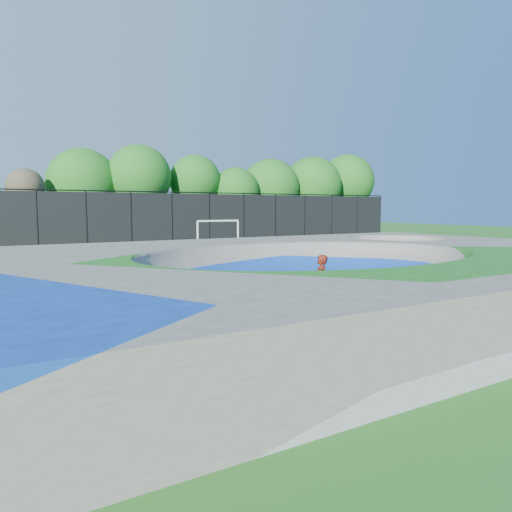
{
  "coord_description": "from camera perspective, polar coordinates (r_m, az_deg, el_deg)",
  "views": [
    {
      "loc": [
        -8.46,
        -11.24,
        2.83
      ],
      "look_at": [
        -0.25,
        3.0,
        1.1
      ],
      "focal_mm": 32.0,
      "sensor_mm": 36.0,
      "label": 1
    }
  ],
  "objects": [
    {
      "name": "ground",
      "position": [
        14.35,
        6.88,
        -5.41
      ],
      "size": [
        120.0,
        120.0,
        0.0
      ],
      "primitive_type": "plane",
      "color": "#215F1A",
      "rests_on": "ground"
    },
    {
      "name": "skate_deck",
      "position": [
        14.22,
        6.92,
        -2.45
      ],
      "size": [
        22.0,
        14.0,
        1.5
      ],
      "primitive_type": "cube",
      "color": "gray",
      "rests_on": "ground"
    },
    {
      "name": "skater",
      "position": [
        12.54,
        8.06,
        -3.42
      ],
      "size": [
        0.67,
        0.67,
        1.57
      ],
      "primitive_type": "imported",
      "rotation": [
        0.0,
        0.0,
        3.91
      ],
      "color": "red",
      "rests_on": "ground"
    },
    {
      "name": "skateboard",
      "position": [
        12.69,
        8.0,
        -6.82
      ],
      "size": [
        0.74,
        0.67,
        0.05
      ],
      "primitive_type": "cube",
      "rotation": [
        0.0,
        0.0,
        0.69
      ],
      "color": "black",
      "rests_on": "ground"
    },
    {
      "name": "soccer_goal",
      "position": [
        30.61,
        -4.73,
        3.34
      ],
      "size": [
        3.09,
        0.12,
        2.04
      ],
      "color": "white",
      "rests_on": "ground"
    },
    {
      "name": "fence",
      "position": [
        33.34,
        -15.32,
        4.53
      ],
      "size": [
        48.09,
        0.09,
        4.04
      ],
      "color": "black",
      "rests_on": "ground"
    },
    {
      "name": "treeline",
      "position": [
        39.37,
        -12.64,
        8.98
      ],
      "size": [
        54.4,
        6.82,
        8.53
      ],
      "color": "#453522",
      "rests_on": "ground"
    }
  ]
}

